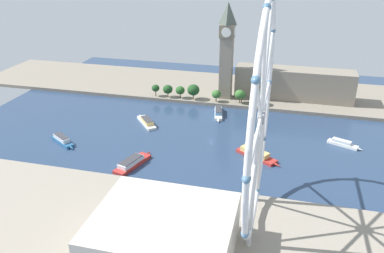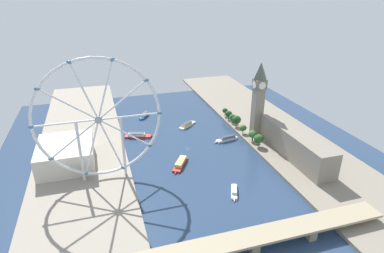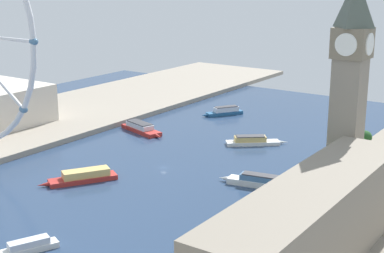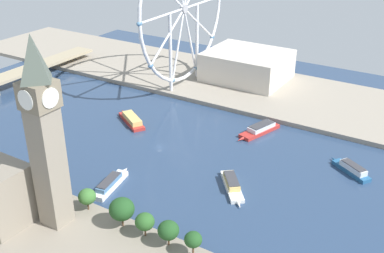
{
  "view_description": "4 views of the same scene",
  "coord_description": "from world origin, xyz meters",
  "px_view_note": "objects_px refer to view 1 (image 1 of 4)",
  "views": [
    {
      "loc": [
        252.94,
        49.67,
        129.48
      ],
      "look_at": [
        16.22,
        -10.29,
        17.21
      ],
      "focal_mm": 36.7,
      "sensor_mm": 36.0,
      "label": 1
    },
    {
      "loc": [
        87.78,
        304.25,
        165.03
      ],
      "look_at": [
        -7.77,
        -8.58,
        20.55
      ],
      "focal_mm": 30.35,
      "sensor_mm": 36.0,
      "label": 2
    },
    {
      "loc": [
        -157.98,
        204.18,
        89.2
      ],
      "look_at": [
        -11.91,
        -6.07,
        20.33
      ],
      "focal_mm": 54.55,
      "sensor_mm": 36.0,
      "label": 3
    },
    {
      "loc": [
        -198.6,
        -145.51,
        133.58
      ],
      "look_at": [
        20.97,
        -9.32,
        7.1
      ],
      "focal_mm": 44.44,
      "sensor_mm": 36.0,
      "label": 4
    }
  ],
  "objects_px": {
    "ferris_wheel": "(261,119)",
    "tour_boat_2": "(147,122)",
    "tour_boat_1": "(132,163)",
    "clock_tower": "(227,50)",
    "riverside_hall": "(164,236)",
    "tour_boat_0": "(256,154)",
    "tour_boat_5": "(218,113)",
    "parliament_block": "(294,84)",
    "tour_boat_3": "(343,144)",
    "tour_boat_4": "(62,140)"
  },
  "relations": [
    {
      "from": "ferris_wheel",
      "to": "tour_boat_2",
      "type": "height_order",
      "value": "ferris_wheel"
    },
    {
      "from": "ferris_wheel",
      "to": "tour_boat_0",
      "type": "distance_m",
      "value": 92.27
    },
    {
      "from": "clock_tower",
      "to": "riverside_hall",
      "type": "bearing_deg",
      "value": 2.32
    },
    {
      "from": "ferris_wheel",
      "to": "riverside_hall",
      "type": "height_order",
      "value": "ferris_wheel"
    },
    {
      "from": "ferris_wheel",
      "to": "tour_boat_4",
      "type": "height_order",
      "value": "ferris_wheel"
    },
    {
      "from": "clock_tower",
      "to": "tour_boat_2",
      "type": "xyz_separation_m",
      "value": [
        68.32,
        -51.77,
        -45.09
      ]
    },
    {
      "from": "clock_tower",
      "to": "riverside_hall",
      "type": "relative_size",
      "value": 1.41
    },
    {
      "from": "ferris_wheel",
      "to": "tour_boat_1",
      "type": "bearing_deg",
      "value": -116.66
    },
    {
      "from": "ferris_wheel",
      "to": "tour_boat_5",
      "type": "xyz_separation_m",
      "value": [
        -137.46,
        -43.67,
        -57.19
      ]
    },
    {
      "from": "riverside_hall",
      "to": "tour_boat_5",
      "type": "xyz_separation_m",
      "value": [
        -171.79,
        -7.74,
        -11.59
      ]
    },
    {
      "from": "tour_boat_0",
      "to": "tour_boat_1",
      "type": "height_order",
      "value": "tour_boat_1"
    },
    {
      "from": "tour_boat_1",
      "to": "tour_boat_5",
      "type": "height_order",
      "value": "tour_boat_5"
    },
    {
      "from": "riverside_hall",
      "to": "tour_boat_2",
      "type": "xyz_separation_m",
      "value": [
        -140.06,
        -60.22,
        -11.85
      ]
    },
    {
      "from": "ferris_wheel",
      "to": "tour_boat_4",
      "type": "bearing_deg",
      "value": -112.41
    },
    {
      "from": "riverside_hall",
      "to": "tour_boat_3",
      "type": "height_order",
      "value": "riverside_hall"
    },
    {
      "from": "clock_tower",
      "to": "tour_boat_3",
      "type": "xyz_separation_m",
      "value": [
        69.8,
        97.4,
        -45.34
      ]
    },
    {
      "from": "clock_tower",
      "to": "tour_boat_2",
      "type": "relative_size",
      "value": 3.02
    },
    {
      "from": "parliament_block",
      "to": "tour_boat_2",
      "type": "bearing_deg",
      "value": -54.07
    },
    {
      "from": "tour_boat_2",
      "to": "tour_boat_3",
      "type": "height_order",
      "value": "tour_boat_2"
    },
    {
      "from": "riverside_hall",
      "to": "tour_boat_4",
      "type": "bearing_deg",
      "value": -131.01
    },
    {
      "from": "riverside_hall",
      "to": "tour_boat_0",
      "type": "relative_size",
      "value": 1.89
    },
    {
      "from": "tour_boat_0",
      "to": "tour_boat_3",
      "type": "distance_m",
      "value": 66.64
    },
    {
      "from": "tour_boat_5",
      "to": "ferris_wheel",
      "type": "bearing_deg",
      "value": 6.62
    },
    {
      "from": "tour_boat_1",
      "to": "tour_boat_0",
      "type": "bearing_deg",
      "value": -51.09
    },
    {
      "from": "clock_tower",
      "to": "parliament_block",
      "type": "bearing_deg",
      "value": 102.03
    },
    {
      "from": "riverside_hall",
      "to": "tour_boat_1",
      "type": "bearing_deg",
      "value": -148.57
    },
    {
      "from": "clock_tower",
      "to": "tour_boat_0",
      "type": "relative_size",
      "value": 2.66
    },
    {
      "from": "clock_tower",
      "to": "tour_boat_0",
      "type": "xyz_separation_m",
      "value": [
        101.86,
        38.99,
        -44.87
      ]
    },
    {
      "from": "tour_boat_2",
      "to": "tour_boat_4",
      "type": "relative_size",
      "value": 1.1
    },
    {
      "from": "riverside_hall",
      "to": "tour_boat_3",
      "type": "distance_m",
      "value": 165.12
    },
    {
      "from": "parliament_block",
      "to": "tour_boat_4",
      "type": "xyz_separation_m",
      "value": [
        127.73,
        -159.27,
        -14.39
      ]
    },
    {
      "from": "riverside_hall",
      "to": "tour_boat_4",
      "type": "distance_m",
      "value": 142.94
    },
    {
      "from": "clock_tower",
      "to": "tour_boat_4",
      "type": "relative_size",
      "value": 3.31
    },
    {
      "from": "tour_boat_1",
      "to": "parliament_block",
      "type": "bearing_deg",
      "value": -16.98
    },
    {
      "from": "tour_boat_2",
      "to": "tour_boat_4",
      "type": "distance_m",
      "value": 66.38
    },
    {
      "from": "clock_tower",
      "to": "parliament_block",
      "type": "relative_size",
      "value": 0.81
    },
    {
      "from": "parliament_block",
      "to": "tour_boat_0",
      "type": "xyz_separation_m",
      "value": [
        114.7,
        -21.23,
        -14.45
      ]
    },
    {
      "from": "tour_boat_1",
      "to": "tour_boat_3",
      "type": "distance_m",
      "value": 149.11
    },
    {
      "from": "ferris_wheel",
      "to": "tour_boat_3",
      "type": "distance_m",
      "value": 130.42
    },
    {
      "from": "ferris_wheel",
      "to": "tour_boat_5",
      "type": "bearing_deg",
      "value": -162.38
    },
    {
      "from": "tour_boat_1",
      "to": "tour_boat_2",
      "type": "bearing_deg",
      "value": 29.21
    },
    {
      "from": "tour_boat_4",
      "to": "tour_boat_5",
      "type": "distance_m",
      "value": 126.83
    },
    {
      "from": "tour_boat_2",
      "to": "tour_boat_3",
      "type": "distance_m",
      "value": 149.18
    },
    {
      "from": "ferris_wheel",
      "to": "tour_boat_0",
      "type": "height_order",
      "value": "ferris_wheel"
    },
    {
      "from": "parliament_block",
      "to": "ferris_wheel",
      "type": "bearing_deg",
      "value": -4.84
    },
    {
      "from": "ferris_wheel",
      "to": "tour_boat_2",
      "type": "distance_m",
      "value": 154.03
    },
    {
      "from": "tour_boat_4",
      "to": "tour_boat_0",
      "type": "bearing_deg",
      "value": 37.75
    },
    {
      "from": "parliament_block",
      "to": "tour_boat_5",
      "type": "relative_size",
      "value": 3.31
    },
    {
      "from": "ferris_wheel",
      "to": "tour_boat_1",
      "type": "relative_size",
      "value": 3.19
    },
    {
      "from": "parliament_block",
      "to": "tour_boat_3",
      "type": "bearing_deg",
      "value": 24.23
    }
  ]
}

